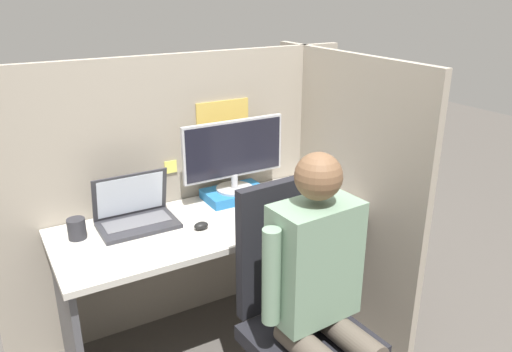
# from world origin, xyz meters

# --- Properties ---
(cubicle_panel_back) EXTENTS (2.00, 0.05, 1.50)m
(cubicle_panel_back) POSITION_xyz_m (0.00, 0.64, 0.75)
(cubicle_panel_back) COLOR gray
(cubicle_panel_back) RESTS_ON ground
(cubicle_panel_right) EXTENTS (0.04, 1.24, 1.50)m
(cubicle_panel_right) POSITION_xyz_m (0.78, 0.25, 0.75)
(cubicle_panel_right) COLOR gray
(cubicle_panel_right) RESTS_ON ground
(desk) EXTENTS (1.50, 0.61, 0.72)m
(desk) POSITION_xyz_m (0.00, 0.31, 0.55)
(desk) COLOR beige
(desk) RESTS_ON ground
(paper_box) EXTENTS (0.33, 0.21, 0.05)m
(paper_box) POSITION_xyz_m (0.23, 0.48, 0.75)
(paper_box) COLOR #236BAD
(paper_box) RESTS_ON desk
(monitor) EXTENTS (0.58, 0.20, 0.39)m
(monitor) POSITION_xyz_m (0.23, 0.49, 0.98)
(monitor) COLOR #B2B2B7
(monitor) RESTS_ON paper_box
(laptop) EXTENTS (0.37, 0.24, 0.25)m
(laptop) POSITION_xyz_m (-0.33, 0.44, 0.77)
(laptop) COLOR #2D2D33
(laptop) RESTS_ON desk
(mouse) EXTENTS (0.07, 0.05, 0.04)m
(mouse) POSITION_xyz_m (-0.08, 0.23, 0.74)
(mouse) COLOR black
(mouse) RESTS_ON desk
(stapler) EXTENTS (0.04, 0.12, 0.06)m
(stapler) POSITION_xyz_m (0.66, 0.37, 0.75)
(stapler) COLOR #2D2D33
(stapler) RESTS_ON desk
(carrot_toy) EXTENTS (0.05, 0.14, 0.05)m
(carrot_toy) POSITION_xyz_m (0.27, 0.10, 0.75)
(carrot_toy) COLOR orange
(carrot_toy) RESTS_ON desk
(office_chair) EXTENTS (0.53, 0.57, 1.05)m
(office_chair) POSITION_xyz_m (0.13, -0.29, 0.53)
(office_chair) COLOR black
(office_chair) RESTS_ON ground
(person) EXTENTS (0.48, 0.47, 1.25)m
(person) POSITION_xyz_m (0.12, -0.46, 0.72)
(person) COLOR brown
(person) RESTS_ON ground
(pen_cup) EXTENTS (0.08, 0.08, 0.10)m
(pen_cup) POSITION_xyz_m (-0.61, 0.44, 0.77)
(pen_cup) COLOR #28282D
(pen_cup) RESTS_ON desk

